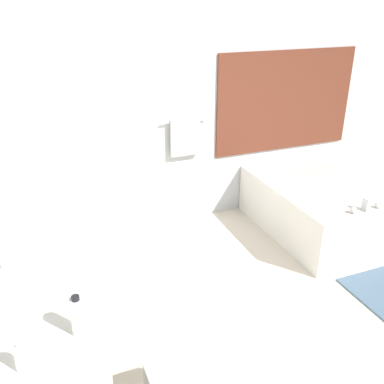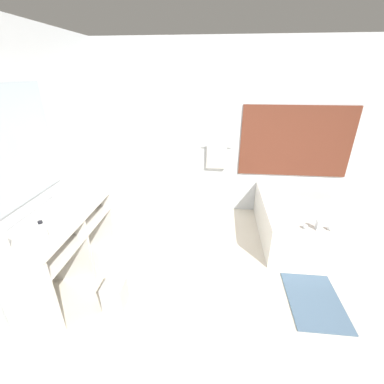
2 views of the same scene
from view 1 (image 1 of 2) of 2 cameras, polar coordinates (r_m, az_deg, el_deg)
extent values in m
plane|color=beige|center=(3.47, 17.85, -18.61)|extent=(16.00, 16.00, 0.00)
cube|color=silver|center=(4.56, 2.31, 12.50)|extent=(7.40, 0.06, 2.70)
cube|color=brown|center=(4.98, 12.45, 11.74)|extent=(1.70, 0.02, 1.10)
cylinder|color=silver|center=(4.43, -0.96, 9.49)|extent=(0.50, 0.02, 0.02)
cube|color=beige|center=(4.47, -0.90, 7.36)|extent=(0.32, 0.04, 0.40)
cube|color=silver|center=(2.55, -20.02, -11.73)|extent=(0.58, 1.37, 0.05)
cube|color=silver|center=(2.68, -19.30, -15.66)|extent=(0.55, 1.30, 0.02)
cylinder|color=white|center=(2.74, -20.17, -9.95)|extent=(0.32, 0.32, 0.13)
cube|color=silver|center=(2.82, -18.65, -19.06)|extent=(0.53, 0.04, 0.84)
cube|color=silver|center=(3.34, -19.61, -11.45)|extent=(0.53, 0.04, 0.84)
cylinder|color=beige|center=(2.37, -17.84, -19.24)|extent=(0.13, 0.38, 0.13)
cylinder|color=beige|center=(2.91, -19.15, -10.20)|extent=(0.13, 0.38, 0.13)
cylinder|color=silver|center=(2.71, -23.75, -9.15)|extent=(0.04, 0.04, 0.02)
cylinder|color=silver|center=(2.66, -24.08, -7.53)|extent=(0.02, 0.02, 0.16)
cube|color=silver|center=(2.62, -23.48, -6.10)|extent=(0.07, 0.01, 0.01)
cube|color=silver|center=(4.73, 16.33, -1.93)|extent=(1.05, 1.51, 0.54)
ellipsoid|color=white|center=(4.68, 16.50, -0.61)|extent=(0.76, 1.08, 0.30)
cube|color=silver|center=(4.16, 22.22, -1.56)|extent=(0.04, 0.07, 0.12)
sphere|color=silver|center=(4.08, 20.71, -2.28)|extent=(0.06, 0.06, 0.06)
sphere|color=silver|center=(4.27, 23.53, -1.59)|extent=(0.06, 0.06, 0.06)
cylinder|color=silver|center=(2.10, -14.98, -15.72)|extent=(0.07, 0.07, 0.19)
cylinder|color=black|center=(2.03, -15.30, -13.49)|extent=(0.04, 0.04, 0.02)
cylinder|color=white|center=(2.02, -21.80, -19.87)|extent=(0.05, 0.05, 0.12)
cylinder|color=silver|center=(1.97, -22.16, -18.29)|extent=(0.02, 0.02, 0.03)
camera|label=2|loc=(1.54, 71.15, 4.38)|focal=24.00mm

